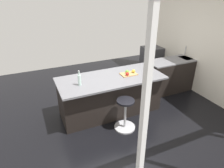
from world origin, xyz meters
TOP-DOWN VIEW (x-y plane):
  - ground_plane at (0.00, 0.00)m, footprint 6.78×6.78m
  - window_panel_rear at (0.00, 2.51)m, footprint 5.22×0.12m
  - interior_partition_left at (-2.61, 0.00)m, footprint 0.12×5.02m
  - sink_cabinet at (-2.26, -0.29)m, footprint 2.02×0.60m
  - oven_range at (-2.26, -1.65)m, footprint 0.60×0.61m
  - kitchen_island at (0.03, 0.04)m, footprint 2.32×1.01m
  - stool_by_window at (-0.00, 0.72)m, footprint 0.44×0.44m
  - cutting_board at (-0.40, 0.10)m, footprint 0.36×0.24m
  - apple_red at (-0.32, 0.18)m, footprint 0.07×0.07m
  - apple_green at (-0.37, 0.07)m, footprint 0.08×0.08m
  - apple_yellow at (-0.52, 0.09)m, footprint 0.08×0.08m
  - water_bottle at (0.75, 0.17)m, footprint 0.06×0.06m

SIDE VIEW (x-z plane):
  - ground_plane at x=0.00m, z-range 0.00..0.00m
  - stool_by_window at x=0.00m, z-range -0.02..0.65m
  - oven_range at x=-2.26m, z-range 0.00..0.87m
  - sink_cabinet at x=-2.26m, z-range -0.13..1.04m
  - kitchen_island at x=0.03m, z-range 0.01..0.91m
  - cutting_board at x=-0.40m, z-range 0.91..0.93m
  - apple_red at x=-0.32m, z-range 0.93..1.00m
  - apple_yellow at x=-0.52m, z-range 0.93..1.01m
  - apple_green at x=-0.37m, z-range 0.93..1.01m
  - water_bottle at x=0.75m, z-range 0.87..1.19m
  - interior_partition_left at x=-2.61m, z-range 0.00..2.87m
  - window_panel_rear at x=0.00m, z-range 0.02..2.88m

